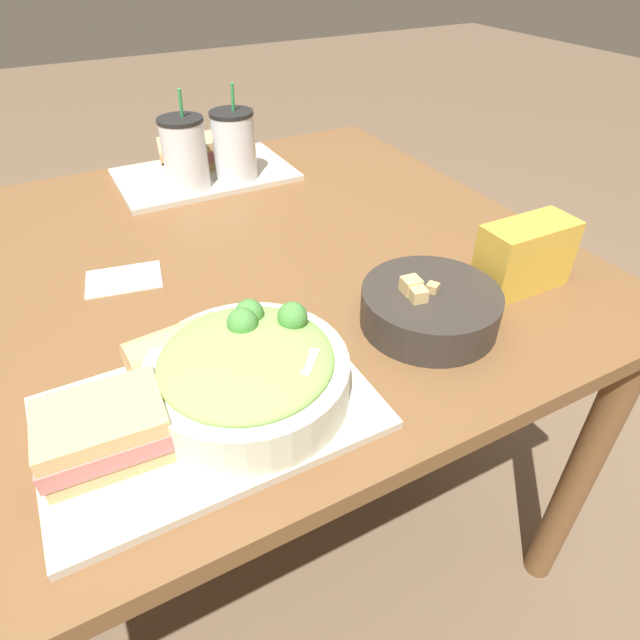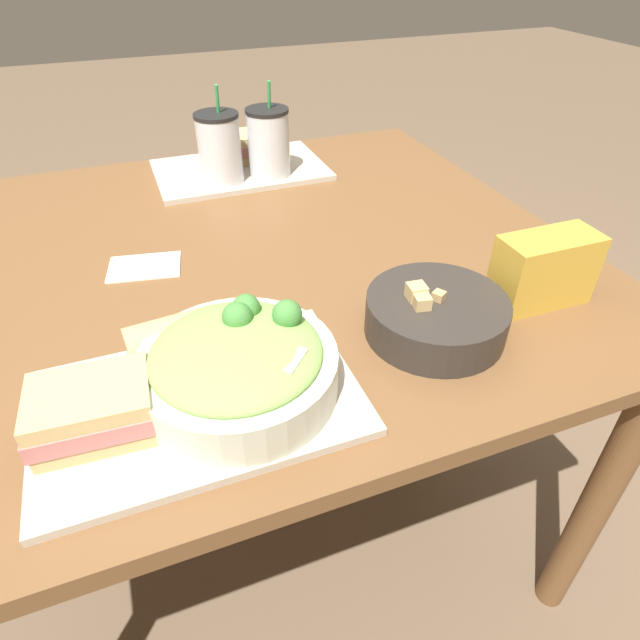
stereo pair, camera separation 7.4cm
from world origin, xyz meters
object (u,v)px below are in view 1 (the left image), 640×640
at_px(salad_bowl, 248,371).
at_px(baguette_near, 178,349).
at_px(drink_cup_red, 234,148).
at_px(napkin_folded, 124,279).
at_px(sandwich_far, 202,152).
at_px(soup_bowl, 430,306).
at_px(baguette_far, 185,148).
at_px(drink_cup_dark, 185,156).
at_px(sandwich_near, 104,431).
at_px(chip_bag, 525,256).

height_order(salad_bowl, baguette_near, salad_bowl).
relative_size(salad_bowl, drink_cup_red, 1.21).
bearing_deg(drink_cup_red, napkin_folded, -137.06).
bearing_deg(sandwich_far, baguette_near, -114.17).
height_order(salad_bowl, sandwich_far, salad_bowl).
bearing_deg(soup_bowl, salad_bowl, -174.82).
distance_m(soup_bowl, sandwich_far, 0.76).
bearing_deg(baguette_far, drink_cup_dark, 177.60).
distance_m(salad_bowl, sandwich_near, 0.17).
relative_size(drink_cup_dark, chip_bag, 1.34).
distance_m(sandwich_near, drink_cup_dark, 0.74).
bearing_deg(baguette_far, chip_bag, -145.75).
distance_m(sandwich_near, napkin_folded, 0.39).
relative_size(chip_bag, napkin_folded, 1.14).
bearing_deg(baguette_far, sandwich_far, -134.79).
relative_size(sandwich_near, napkin_folded, 1.06).
bearing_deg(sandwich_far, drink_cup_dark, -125.18).
xyz_separation_m(baguette_near, chip_bag, (0.56, -0.05, 0.01)).
distance_m(salad_bowl, baguette_near, 0.11).
height_order(sandwich_far, chip_bag, chip_bag).
bearing_deg(sandwich_far, chip_bag, -71.63).
bearing_deg(salad_bowl, chip_bag, 4.65).
xyz_separation_m(sandwich_far, drink_cup_dark, (-0.07, -0.11, 0.04)).
distance_m(sandwich_near, drink_cup_red, 0.79).
bearing_deg(salad_bowl, soup_bowl, 5.18).
xyz_separation_m(salad_bowl, baguette_far, (0.17, 0.83, -0.01)).
xyz_separation_m(soup_bowl, baguette_far, (-0.13, 0.80, 0.01)).
relative_size(sandwich_far, drink_cup_dark, 0.66).
xyz_separation_m(drink_cup_red, napkin_folded, (-0.32, -0.30, -0.08)).
bearing_deg(salad_bowl, drink_cup_red, 70.24).
bearing_deg(baguette_near, sandwich_near, 125.83).
xyz_separation_m(salad_bowl, napkin_folded, (-0.08, 0.37, -0.05)).
distance_m(sandwich_near, chip_bag, 0.67).
distance_m(baguette_far, chip_bag, 0.85).
xyz_separation_m(baguette_far, napkin_folded, (-0.25, -0.46, -0.04)).
bearing_deg(baguette_far, napkin_folded, 163.10).
xyz_separation_m(chip_bag, napkin_folded, (-0.58, 0.33, -0.06)).
bearing_deg(chip_bag, drink_cup_dark, 120.95).
bearing_deg(baguette_near, sandwich_far, -26.66).
bearing_deg(chip_bag, soup_bowl, -175.51).
bearing_deg(napkin_folded, baguette_near, -85.76).
bearing_deg(baguette_near, drink_cup_dark, -24.24).
relative_size(sandwich_near, sandwich_far, 1.06).
bearing_deg(baguette_far, sandwich_near, 169.41).
relative_size(baguette_far, chip_bag, 0.83).
height_order(sandwich_near, chip_bag, chip_bag).
relative_size(sandwich_far, chip_bag, 0.88).
xyz_separation_m(salad_bowl, soup_bowl, (0.30, 0.03, -0.02)).
bearing_deg(drink_cup_dark, baguette_far, 75.93).
height_order(sandwich_near, baguette_far, sandwich_near).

